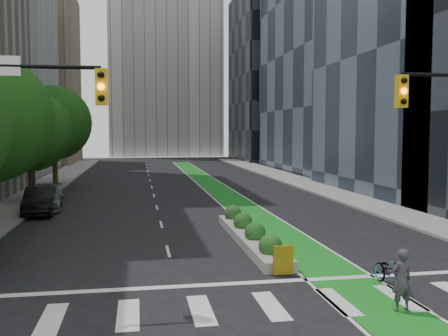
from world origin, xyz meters
name	(u,v)px	position (x,y,z in m)	size (l,w,h in m)	color
ground	(262,295)	(0.00, 0.00, 0.00)	(160.00, 160.00, 0.00)	black
sidewalk_left	(30,196)	(-11.80, 25.00, 0.07)	(3.60, 90.00, 0.15)	gray
sidewalk_right	(326,190)	(11.80, 25.00, 0.07)	(3.60, 90.00, 0.15)	gray
bike_lane_paint	(213,186)	(3.00, 30.00, 0.01)	(2.20, 70.00, 0.01)	#17821E
building_tan_far	(28,78)	(-20.00, 66.00, 13.00)	(14.00, 16.00, 26.00)	tan
building_glass_far	(339,1)	(21.00, 45.00, 21.00)	(14.00, 24.00, 42.00)	#19212D
building_dark_end	(279,78)	(20.00, 68.00, 14.00)	(14.00, 18.00, 28.00)	black
tree_midfar	(31,131)	(-11.00, 22.00, 4.95)	(5.60, 5.60, 7.76)	black
tree_far	(54,123)	(-11.00, 32.00, 5.69)	(6.60, 6.60, 9.00)	black
median_planter	(250,234)	(1.20, 7.04, 0.37)	(1.20, 10.26, 1.10)	gray
bicycle	(390,272)	(4.20, 0.01, 0.49)	(0.65, 1.85, 0.97)	gray
cyclist	(402,280)	(3.45, -2.00, 0.87)	(0.64, 0.42, 1.75)	#3E3742
parked_car_left_mid	(40,201)	(-9.50, 16.63, 0.79)	(1.68, 4.82, 1.59)	black
parked_car_left_far	(45,198)	(-9.50, 18.39, 0.73)	(2.04, 5.03, 1.46)	slate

